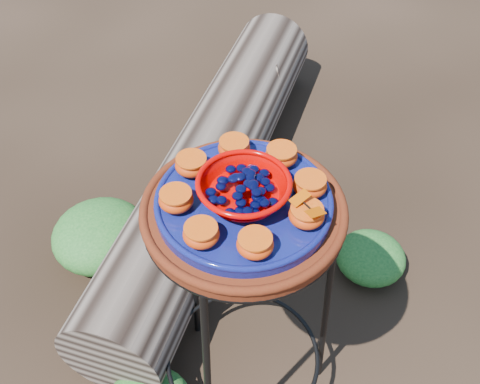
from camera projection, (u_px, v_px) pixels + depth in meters
ground at (243, 383)px, 1.70m from camera, size 60.00×60.00×0.00m
plant_stand at (243, 315)px, 1.45m from camera, size 0.44×0.44×0.70m
terracotta_saucer at (244, 213)px, 1.19m from camera, size 0.40×0.40×0.03m
cobalt_plate at (244, 203)px, 1.17m from camera, size 0.34×0.34×0.02m
red_bowl at (244, 190)px, 1.14m from camera, size 0.17×0.17×0.05m
glass_gems at (244, 177)px, 1.12m from camera, size 0.13×0.13×0.02m
orange_half_0 at (306, 215)px, 1.10m from camera, size 0.07×0.07×0.04m
orange_half_1 at (310, 185)px, 1.16m from camera, size 0.07×0.07×0.04m
orange_half_2 at (281, 156)px, 1.22m from camera, size 0.07×0.07×0.04m
orange_half_3 at (234, 148)px, 1.23m from camera, size 0.07×0.07×0.04m
orange_half_4 at (192, 165)px, 1.20m from camera, size 0.07×0.07×0.04m
orange_half_5 at (176, 200)px, 1.13m from camera, size 0.07×0.07×0.04m
orange_half_6 at (201, 234)px, 1.07m from camera, size 0.07×0.07×0.04m
orange_half_7 at (255, 244)px, 1.06m from camera, size 0.07×0.07×0.04m
butterfly at (308, 206)px, 1.09m from camera, size 0.08×0.05×0.01m
driftwood_log at (212, 164)px, 2.11m from camera, size 1.58×1.25×0.30m
foliage_right at (371, 257)px, 1.94m from camera, size 0.23×0.23×0.11m
foliage_back at (100, 234)px, 1.98m from camera, size 0.32×0.32×0.16m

